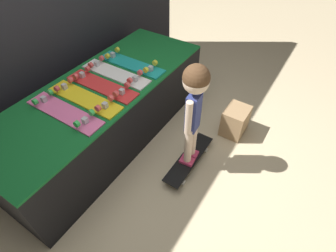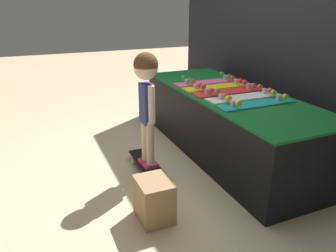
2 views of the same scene
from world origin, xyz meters
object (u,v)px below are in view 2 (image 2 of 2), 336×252
Objects in this scene: child at (146,89)px; skateboard_teal_on_rack at (257,103)px; skateboard_yellow_on_rack at (217,86)px; skateboard_red_on_rack at (228,91)px; skateboard_pink_on_rack at (207,81)px; skateboard_on_floor at (148,166)px; storage_box at (154,200)px; skateboard_white_on_rack at (244,96)px.

skateboard_teal_on_rack is at bearing 64.37° from child.
skateboard_yellow_on_rack is 0.23m from skateboard_red_on_rack.
skateboard_pink_on_rack is 0.23m from skateboard_yellow_on_rack.
skateboard_pink_on_rack is 1.00× the size of skateboard_yellow_on_rack.
skateboard_on_floor is 0.69× the size of child.
child is 0.96m from storage_box.
skateboard_white_on_rack reaches higher than skateboard_on_floor.
skateboard_white_on_rack is 1.04× the size of skateboard_on_floor.
child is 3.27× the size of storage_box.
child reaches higher than skateboard_on_floor.
skateboard_on_floor is (-0.11, -0.94, -0.61)m from skateboard_white_on_rack.
child is at bearing -96.88° from skateboard_white_on_rack.
skateboard_yellow_on_rack is at bearing -176.55° from skateboard_white_on_rack.
skateboard_red_on_rack is (0.23, 0.00, 0.00)m from skateboard_yellow_on_rack.
skateboard_yellow_on_rack and skateboard_white_on_rack have the same top height.
skateboard_red_on_rack is 0.93m from child.
skateboard_on_floor is (0.56, -0.92, -0.61)m from skateboard_pink_on_rack.
skateboard_yellow_on_rack reaches higher than skateboard_on_floor.
child reaches higher than skateboard_yellow_on_rack.
skateboard_teal_on_rack is (0.90, 0.00, 0.00)m from skateboard_pink_on_rack.
skateboard_pink_on_rack is at bearing 178.46° from skateboard_yellow_on_rack.
skateboard_pink_on_rack is at bearing -178.21° from skateboard_white_on_rack.
skateboard_white_on_rack is 1.13m from skateboard_on_floor.
skateboard_pink_on_rack is at bearing 179.61° from skateboard_red_on_rack.
child reaches higher than skateboard_teal_on_rack.
skateboard_red_on_rack is at bearing 91.50° from child.
child is (0.00, 0.00, 0.75)m from skateboard_on_floor.
child reaches higher than storage_box.
child is at bearing -58.58° from skateboard_pink_on_rack.
skateboard_pink_on_rack is 1.74m from storage_box.
skateboard_yellow_on_rack reaches higher than storage_box.
skateboard_pink_on_rack is 1.09m from child.
skateboard_red_on_rack is at bearing 125.11° from storage_box.
storage_box is at bearing -63.90° from skateboard_white_on_rack.
skateboard_white_on_rack is (0.68, 0.02, 0.00)m from skateboard_pink_on_rack.
skateboard_yellow_on_rack is 2.35× the size of storage_box.
skateboard_teal_on_rack is at bearing 0.54° from skateboard_red_on_rack.
skateboard_pink_on_rack and skateboard_yellow_on_rack have the same top height.
skateboard_teal_on_rack reaches higher than skateboard_on_floor.
skateboard_white_on_rack is (0.23, 0.02, 0.00)m from skateboard_red_on_rack.
skateboard_pink_on_rack is at bearing 137.85° from storage_box.
skateboard_pink_on_rack is 0.72× the size of child.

